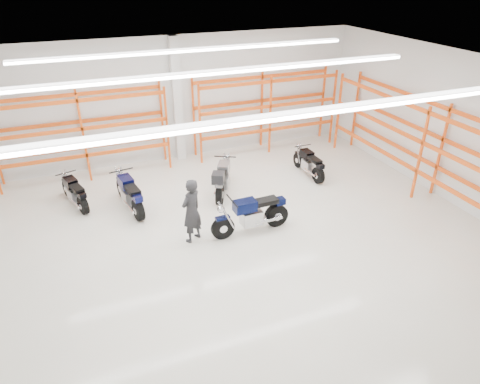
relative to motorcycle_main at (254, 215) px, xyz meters
name	(u,v)px	position (x,y,z in m)	size (l,w,h in m)	color
ground	(235,237)	(-0.59, -0.08, -0.53)	(14.00, 14.00, 0.00)	beige
room_shell	(234,122)	(-0.59, -0.06, 2.75)	(14.02, 12.02, 4.51)	white
motorcycle_main	(254,215)	(0.00, 0.00, 0.00)	(2.30, 0.76, 1.13)	black
motorcycle_back_a	(75,193)	(-4.54, 3.31, -0.08)	(0.82, 1.88, 0.95)	black
motorcycle_back_b	(130,195)	(-3.00, 2.46, -0.02)	(0.74, 2.21, 1.09)	black
motorcycle_back_c	(222,180)	(-0.11, 2.30, 0.03)	(1.27, 2.10, 1.16)	black
motorcycle_back_d	(309,164)	(3.21, 2.52, -0.08)	(0.65, 1.95, 0.96)	black
standing_man	(191,211)	(-1.70, 0.21, 0.38)	(0.66, 0.44, 1.82)	black
structural_column	(177,101)	(-0.59, 5.74, 1.72)	(0.32, 0.32, 4.50)	white
pallet_racking_back_left	(82,128)	(-3.99, 5.40, 1.26)	(5.67, 0.87, 3.00)	#F94F1A
pallet_racking_back_right	(266,106)	(2.81, 5.40, 1.26)	(5.67, 0.87, 3.00)	#F94F1A
pallet_racking_side	(433,143)	(5.89, -0.08, 1.29)	(0.87, 9.07, 3.00)	#F94F1A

